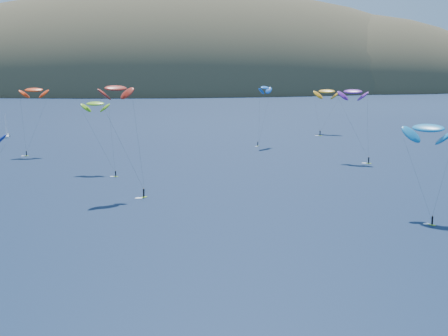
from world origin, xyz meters
TOP-DOWN VIEW (x-y plane):
  - island at (39.40, 562.36)m, footprint 730.00×300.00m
  - sailboat at (-62.48, 203.96)m, footprint 7.84×6.73m
  - kitesurfer_1 at (-43.53, 161.23)m, footprint 9.08×7.19m
  - kitesurfer_3 at (-21.69, 129.45)m, footprint 10.11×12.69m
  - kitesurfer_4 at (33.38, 171.81)m, footprint 7.26×7.60m
  - kitesurfer_5 at (47.59, 71.92)m, footprint 10.27×13.63m
  - kitesurfer_6 at (54.00, 138.02)m, footprint 9.63×12.04m
  - kitesurfer_9 at (-14.37, 98.63)m, footprint 11.17×9.06m
  - kitesurfer_11 at (64.84, 203.80)m, footprint 11.46×14.93m

SIDE VIEW (x-z plane):
  - island at x=39.40m, z-range -115.74..94.26m
  - sailboat at x=-62.48m, z-range -3.89..5.60m
  - kitesurfer_11 at x=64.84m, z-range 6.97..26.79m
  - kitesurfer_5 at x=47.59m, z-range 7.37..27.84m
  - kitesurfer_3 at x=-21.69m, z-range 8.18..28.83m
  - kitesurfer_4 at x=33.38m, z-range 9.09..31.38m
  - kitesurfer_1 at x=-43.53m, z-range 9.07..32.12m
  - kitesurfer_6 at x=54.00m, z-range 9.12..32.38m
  - kitesurfer_9 at x=-14.37m, z-range 10.94..37.68m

